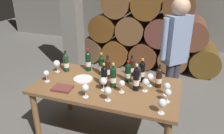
{
  "coord_description": "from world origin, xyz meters",
  "views": [
    {
      "loc": [
        0.8,
        -2.11,
        1.99
      ],
      "look_at": [
        0.0,
        0.2,
        0.91
      ],
      "focal_mm": 34.55,
      "sensor_mm": 36.0,
      "label": 1
    }
  ],
  "objects_px": {
    "wine_glass_4": "(46,74)",
    "wine_glass_6": "(162,103)",
    "wine_bottle_9": "(142,71)",
    "wine_glass_1": "(146,82)",
    "wine_bottle_7": "(159,78)",
    "wine_bottle_3": "(66,62)",
    "wine_glass_10": "(108,91)",
    "wine_bottle_6": "(113,77)",
    "wine_bottle_5": "(101,65)",
    "dining_table": "(107,92)",
    "serving_plate": "(83,79)",
    "wine_glass_8": "(122,84)",
    "wine_glass_9": "(150,77)",
    "wine_bottle_2": "(136,79)",
    "wine_bottle_4": "(108,69)",
    "wine_glass_0": "(168,93)",
    "wine_bottle_0": "(88,61)",
    "wine_glass_3": "(103,81)",
    "sommelier_presenting": "(175,49)",
    "wine_glass_2": "(57,64)",
    "wine_glass_5": "(167,87)",
    "tasting_notebook": "(63,88)",
    "wine_bottle_11": "(138,75)",
    "wine_bottle_8": "(128,72)",
    "wine_glass_7": "(85,88)",
    "wine_bottle_1": "(132,67)",
    "wine_bottle_10": "(104,76)"
  },
  "relations": [
    {
      "from": "wine_bottle_0",
      "to": "wine_glass_7",
      "type": "height_order",
      "value": "wine_bottle_0"
    },
    {
      "from": "wine_glass_3",
      "to": "wine_glass_8",
      "type": "relative_size",
      "value": 1.09
    },
    {
      "from": "dining_table",
      "to": "wine_bottle_2",
      "type": "xyz_separation_m",
      "value": [
        0.35,
        -0.0,
        0.23
      ]
    },
    {
      "from": "wine_bottle_2",
      "to": "wine_glass_1",
      "type": "distance_m",
      "value": 0.11
    },
    {
      "from": "wine_bottle_11",
      "to": "wine_glass_1",
      "type": "xyz_separation_m",
      "value": [
        0.12,
        -0.12,
        -0.02
      ]
    },
    {
      "from": "wine_glass_0",
      "to": "wine_glass_8",
      "type": "relative_size",
      "value": 1.0
    },
    {
      "from": "serving_plate",
      "to": "sommelier_presenting",
      "type": "xyz_separation_m",
      "value": [
        1.04,
        0.71,
        0.28
      ]
    },
    {
      "from": "wine_glass_3",
      "to": "wine_bottle_6",
      "type": "bearing_deg",
      "value": 55.59
    },
    {
      "from": "wine_glass_1",
      "to": "serving_plate",
      "type": "xyz_separation_m",
      "value": [
        -0.79,
        0.03,
        -0.1
      ]
    },
    {
      "from": "wine_bottle_0",
      "to": "tasting_notebook",
      "type": "bearing_deg",
      "value": -96.06
    },
    {
      "from": "wine_glass_3",
      "to": "sommelier_presenting",
      "type": "distance_m",
      "value": 1.13
    },
    {
      "from": "wine_glass_1",
      "to": "serving_plate",
      "type": "distance_m",
      "value": 0.79
    },
    {
      "from": "sommelier_presenting",
      "to": "wine_glass_0",
      "type": "bearing_deg",
      "value": -89.54
    },
    {
      "from": "wine_glass_5",
      "to": "wine_glass_9",
      "type": "relative_size",
      "value": 0.95
    },
    {
      "from": "wine_bottle_0",
      "to": "wine_bottle_9",
      "type": "relative_size",
      "value": 1.09
    },
    {
      "from": "wine_bottle_2",
      "to": "wine_glass_6",
      "type": "distance_m",
      "value": 0.49
    },
    {
      "from": "wine_bottle_3",
      "to": "wine_bottle_5",
      "type": "bearing_deg",
      "value": 6.61
    },
    {
      "from": "wine_bottle_9",
      "to": "wine_glass_1",
      "type": "bearing_deg",
      "value": -69.65
    },
    {
      "from": "wine_bottle_1",
      "to": "wine_bottle_8",
      "type": "height_order",
      "value": "wine_bottle_1"
    },
    {
      "from": "wine_bottle_4",
      "to": "wine_bottle_8",
      "type": "distance_m",
      "value": 0.26
    },
    {
      "from": "wine_glass_3",
      "to": "sommelier_presenting",
      "type": "xyz_separation_m",
      "value": [
        0.7,
        0.88,
        0.17
      ]
    },
    {
      "from": "dining_table",
      "to": "wine_glass_2",
      "type": "relative_size",
      "value": 10.37
    },
    {
      "from": "wine_glass_4",
      "to": "wine_glass_6",
      "type": "bearing_deg",
      "value": -8.28
    },
    {
      "from": "wine_bottle_3",
      "to": "serving_plate",
      "type": "distance_m",
      "value": 0.37
    },
    {
      "from": "wine_bottle_4",
      "to": "wine_glass_0",
      "type": "xyz_separation_m",
      "value": [
        0.77,
        -0.31,
        -0.03
      ]
    },
    {
      "from": "wine_glass_1",
      "to": "wine_glass_3",
      "type": "relative_size",
      "value": 0.95
    },
    {
      "from": "wine_bottle_8",
      "to": "wine_bottle_9",
      "type": "distance_m",
      "value": 0.18
    },
    {
      "from": "wine_bottle_11",
      "to": "wine_bottle_0",
      "type": "bearing_deg",
      "value": 165.7
    },
    {
      "from": "wine_bottle_4",
      "to": "serving_plate",
      "type": "distance_m",
      "value": 0.34
    },
    {
      "from": "wine_glass_6",
      "to": "wine_bottle_2",
      "type": "bearing_deg",
      "value": 132.99
    },
    {
      "from": "wine_bottle_8",
      "to": "wine_glass_8",
      "type": "bearing_deg",
      "value": -88.83
    },
    {
      "from": "wine_bottle_4",
      "to": "wine_bottle_11",
      "type": "height_order",
      "value": "wine_bottle_4"
    },
    {
      "from": "wine_bottle_7",
      "to": "wine_bottle_3",
      "type": "bearing_deg",
      "value": 177.88
    },
    {
      "from": "wine_glass_3",
      "to": "wine_glass_4",
      "type": "height_order",
      "value": "wine_glass_3"
    },
    {
      "from": "wine_bottle_5",
      "to": "sommelier_presenting",
      "type": "xyz_separation_m",
      "value": [
        0.87,
        0.5,
        0.15
      ]
    },
    {
      "from": "wine_bottle_5",
      "to": "wine_glass_9",
      "type": "height_order",
      "value": "wine_bottle_5"
    },
    {
      "from": "tasting_notebook",
      "to": "sommelier_presenting",
      "type": "bearing_deg",
      "value": 37.32
    },
    {
      "from": "wine_bottle_6",
      "to": "wine_glass_4",
      "type": "height_order",
      "value": "wine_bottle_6"
    },
    {
      "from": "wine_glass_6",
      "to": "wine_glass_8",
      "type": "xyz_separation_m",
      "value": [
        -0.47,
        0.25,
        -0.01
      ]
    },
    {
      "from": "wine_bottle_3",
      "to": "wine_bottle_5",
      "type": "relative_size",
      "value": 0.96
    },
    {
      "from": "wine_glass_0",
      "to": "wine_glass_5",
      "type": "relative_size",
      "value": 0.99
    },
    {
      "from": "wine_bottle_10",
      "to": "wine_glass_1",
      "type": "bearing_deg",
      "value": 3.92
    },
    {
      "from": "wine_glass_5",
      "to": "sommelier_presenting",
      "type": "bearing_deg",
      "value": 88.81
    },
    {
      "from": "wine_bottle_9",
      "to": "wine_bottle_11",
      "type": "relative_size",
      "value": 1.01
    },
    {
      "from": "wine_bottle_8",
      "to": "wine_glass_0",
      "type": "xyz_separation_m",
      "value": [
        0.5,
        -0.31,
        -0.02
      ]
    },
    {
      "from": "wine_glass_2",
      "to": "wine_bottle_7",
      "type": "bearing_deg",
      "value": 0.62
    },
    {
      "from": "wine_bottle_5",
      "to": "dining_table",
      "type": "bearing_deg",
      "value": -57.22
    },
    {
      "from": "dining_table",
      "to": "wine_bottle_1",
      "type": "relative_size",
      "value": 6.15
    },
    {
      "from": "wine_bottle_0",
      "to": "wine_glass_8",
      "type": "distance_m",
      "value": 0.73
    },
    {
      "from": "wine_glass_10",
      "to": "wine_bottle_6",
      "type": "bearing_deg",
      "value": 98.34
    }
  ]
}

